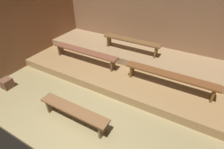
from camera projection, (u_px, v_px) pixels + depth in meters
The scene contains 10 objects.
ground at pixel (117, 86), 4.85m from camera, with size 6.94×4.95×0.08m, color #8F7F54.
wall_back at pixel (148, 18), 5.57m from camera, with size 6.94×0.06×2.66m, color #865F41.
wall_left at pixel (29, 21), 5.31m from camera, with size 0.06×4.95×2.66m, color brown.
platform_lower at pixel (128, 69), 5.31m from camera, with size 6.14×2.62×0.22m, color #947248.
platform_middle at pixel (137, 54), 5.62m from camera, with size 6.14×1.39×0.22m, color #967752.
bench_floor_center at pixel (74, 111), 3.59m from camera, with size 1.64×0.28×0.39m.
bench_lower_left at pixel (84, 52), 5.27m from camera, with size 2.25×0.28×0.39m.
bench_lower_right at pixel (170, 76), 4.22m from camera, with size 2.25×0.28×0.39m.
bench_middle_center at pixel (131, 42), 5.39m from camera, with size 1.87×0.28×0.39m.
wooden_crate_floor at pixel (7, 83), 4.66m from camera, with size 0.27×0.27×0.27m, color brown.
Camera 1 is at (1.75, -1.29, 2.99)m, focal length 27.47 mm.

